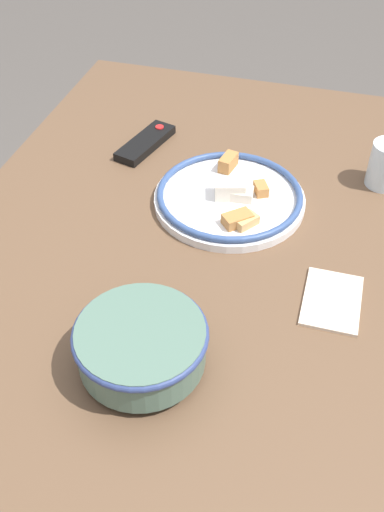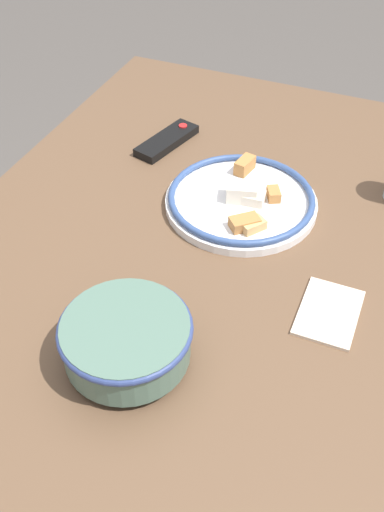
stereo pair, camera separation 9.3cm
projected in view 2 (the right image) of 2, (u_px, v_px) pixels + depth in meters
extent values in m
plane|color=#4C4742|center=(199.00, 444.00, 1.68)|extent=(8.00, 8.00, 0.00)
cube|color=brown|center=(202.00, 254.00, 1.19)|extent=(1.44, 1.01, 0.04)
cylinder|color=brown|center=(152.00, 181.00, 2.00)|extent=(0.06, 0.06, 0.71)
cylinder|color=#4C6B5B|center=(128.00, 356.00, 0.97)|extent=(0.09, 0.09, 0.02)
cylinder|color=#4C6B5B|center=(126.00, 339.00, 0.94)|extent=(0.20, 0.20, 0.07)
cylinder|color=#9E4C1E|center=(127.00, 342.00, 0.94)|extent=(0.18, 0.18, 0.06)
torus|color=navy|center=(125.00, 329.00, 0.92)|extent=(0.21, 0.21, 0.01)
cylinder|color=white|center=(241.00, 203.00, 1.26)|extent=(0.32, 0.32, 0.02)
torus|color=#334C7F|center=(241.00, 197.00, 1.25)|extent=(0.31, 0.31, 0.01)
cube|color=tan|center=(253.00, 225.00, 1.18)|extent=(0.06, 0.05, 0.02)
cube|color=silver|center=(254.00, 198.00, 1.24)|extent=(0.04, 0.05, 0.02)
cube|color=silver|center=(242.00, 192.00, 1.24)|extent=(0.06, 0.07, 0.04)
cube|color=#B2753D|center=(274.00, 194.00, 1.25)|extent=(0.05, 0.04, 0.02)
cube|color=#B2753D|center=(245.00, 223.00, 1.18)|extent=(0.06, 0.07, 0.02)
cube|color=#B2753D|center=(245.00, 165.00, 1.32)|extent=(0.06, 0.04, 0.03)
cube|color=black|center=(167.00, 141.00, 1.44)|extent=(0.19, 0.10, 0.02)
cylinder|color=red|center=(183.00, 126.00, 1.46)|extent=(0.02, 0.02, 0.00)
cube|color=beige|center=(329.00, 312.00, 1.04)|extent=(0.14, 0.10, 0.01)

